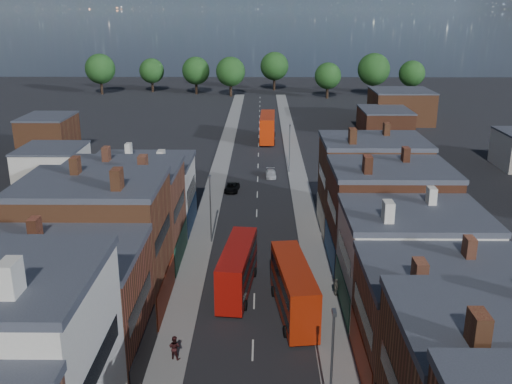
{
  "coord_description": "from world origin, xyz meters",
  "views": [
    {
      "loc": [
        0.7,
        -31.36,
        25.91
      ],
      "look_at": [
        0.0,
        31.48,
        5.72
      ],
      "focal_mm": 40.0,
      "sensor_mm": 36.0,
      "label": 1
    }
  ],
  "objects_px": {
    "ped_1": "(174,347)",
    "bus_1": "(294,288)",
    "car_3": "(271,174)",
    "bus_0": "(237,268)",
    "car_2": "(232,187)",
    "bus_2": "(267,127)",
    "ped_3": "(336,287)"
  },
  "relations": [
    {
      "from": "bus_1",
      "to": "ped_1",
      "type": "distance_m",
      "value": 11.89
    },
    {
      "from": "bus_1",
      "to": "bus_2",
      "type": "relative_size",
      "value": 0.89
    },
    {
      "from": "bus_2",
      "to": "ped_1",
      "type": "height_order",
      "value": "bus_2"
    },
    {
      "from": "bus_2",
      "to": "ped_1",
      "type": "distance_m",
      "value": 77.61
    },
    {
      "from": "car_3",
      "to": "ped_1",
      "type": "bearing_deg",
      "value": -100.63
    },
    {
      "from": "car_3",
      "to": "ped_1",
      "type": "height_order",
      "value": "ped_1"
    },
    {
      "from": "ped_1",
      "to": "bus_1",
      "type": "bearing_deg",
      "value": -122.04
    },
    {
      "from": "bus_0",
      "to": "bus_1",
      "type": "height_order",
      "value": "bus_1"
    },
    {
      "from": "bus_2",
      "to": "car_2",
      "type": "distance_m",
      "value": 34.78
    },
    {
      "from": "ped_3",
      "to": "car_2",
      "type": "bearing_deg",
      "value": 5.11
    },
    {
      "from": "bus_2",
      "to": "bus_0",
      "type": "bearing_deg",
      "value": -91.42
    },
    {
      "from": "bus_1",
      "to": "bus_2",
      "type": "bearing_deg",
      "value": 84.42
    },
    {
      "from": "bus_1",
      "to": "car_2",
      "type": "xyz_separation_m",
      "value": [
        -7.3,
        35.97,
        -2.0
      ]
    },
    {
      "from": "car_3",
      "to": "ped_1",
      "type": "distance_m",
      "value": 51.2
    },
    {
      "from": "bus_1",
      "to": "bus_2",
      "type": "distance_m",
      "value": 70.25
    },
    {
      "from": "car_3",
      "to": "bus_2",
      "type": "bearing_deg",
      "value": 89.3
    },
    {
      "from": "bus_1",
      "to": "ped_1",
      "type": "xyz_separation_m",
      "value": [
        -9.52,
        -6.97,
        -1.5
      ]
    },
    {
      "from": "ped_1",
      "to": "ped_3",
      "type": "xyz_separation_m",
      "value": [
        13.72,
        10.33,
        -0.11
      ]
    },
    {
      "from": "bus_0",
      "to": "car_2",
      "type": "distance_m",
      "value": 31.89
    },
    {
      "from": "ped_1",
      "to": "bus_2",
      "type": "bearing_deg",
      "value": -74.02
    },
    {
      "from": "bus_0",
      "to": "bus_2",
      "type": "bearing_deg",
      "value": 93.45
    },
    {
      "from": "bus_1",
      "to": "car_2",
      "type": "distance_m",
      "value": 36.76
    },
    {
      "from": "bus_0",
      "to": "bus_2",
      "type": "height_order",
      "value": "bus_2"
    },
    {
      "from": "bus_0",
      "to": "ped_1",
      "type": "distance_m",
      "value": 12.1
    },
    {
      "from": "ped_1",
      "to": "ped_3",
      "type": "distance_m",
      "value": 17.17
    },
    {
      "from": "bus_0",
      "to": "car_2",
      "type": "xyz_separation_m",
      "value": [
        -2.19,
        31.76,
        -1.9
      ]
    },
    {
      "from": "car_2",
      "to": "bus_2",
      "type": "bearing_deg",
      "value": 85.43
    },
    {
      "from": "bus_0",
      "to": "car_2",
      "type": "relative_size",
      "value": 2.57
    },
    {
      "from": "bus_1",
      "to": "car_2",
      "type": "bearing_deg",
      "value": 94.48
    },
    {
      "from": "bus_0",
      "to": "car_3",
      "type": "bearing_deg",
      "value": 90.96
    },
    {
      "from": "ped_3",
      "to": "ped_1",
      "type": "bearing_deg",
      "value": 112.67
    },
    {
      "from": "bus_1",
      "to": "car_3",
      "type": "relative_size",
      "value": 2.87
    }
  ]
}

